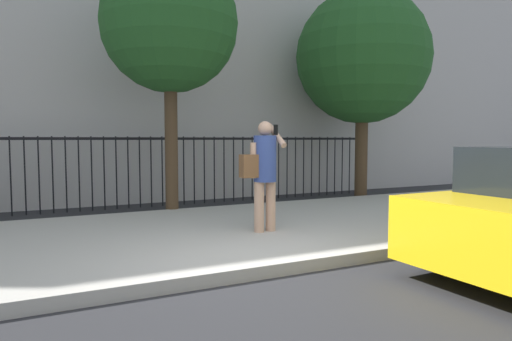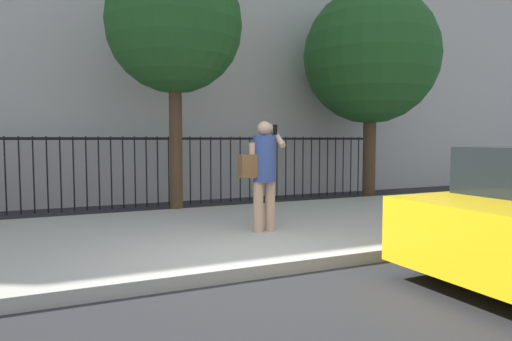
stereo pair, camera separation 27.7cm
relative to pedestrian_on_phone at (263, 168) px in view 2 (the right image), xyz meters
name	(u,v)px [view 2 (the right image)]	position (x,y,z in m)	size (l,w,h in m)	color
ground_plane	(262,279)	(-0.79, -1.66, -1.11)	(60.00, 60.00, 0.00)	#28282B
sidewalk	(201,234)	(-0.79, 0.54, -1.04)	(28.00, 4.40, 0.15)	#B2ADA3
iron_fence	(152,162)	(-0.79, 4.24, -0.09)	(12.03, 0.04, 1.60)	black
pedestrian_on_phone	(263,168)	(0.00, 0.00, 0.00)	(0.66, 0.48, 1.66)	tan
street_tree_near	(174,26)	(-0.60, 2.81, 2.65)	(2.67, 2.67, 5.12)	#4C3823
street_tree_far	(371,57)	(4.47, 3.16, 2.48)	(3.36, 3.36, 5.29)	#4C3823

